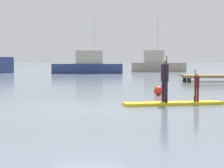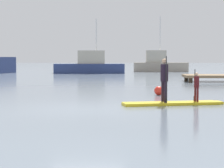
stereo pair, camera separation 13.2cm
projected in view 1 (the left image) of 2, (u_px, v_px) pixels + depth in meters
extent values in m
plane|color=slate|center=(87.00, 108.00, 14.07)|extent=(240.00, 240.00, 0.00)
cube|color=gold|center=(171.00, 103.00, 15.08)|extent=(3.55, 1.49, 0.10)
cube|color=gold|center=(218.00, 102.00, 15.44)|extent=(0.35, 0.54, 0.09)
cylinder|color=black|center=(163.00, 91.00, 15.16)|extent=(0.11, 0.11, 0.74)
cylinder|color=black|center=(166.00, 92.00, 14.85)|extent=(0.11, 0.11, 0.74)
cylinder|color=black|center=(165.00, 73.00, 14.96)|extent=(0.33, 0.33, 0.61)
sphere|color=tan|center=(165.00, 61.00, 14.94)|extent=(0.18, 0.18, 0.18)
cylinder|color=black|center=(167.00, 79.00, 14.78)|extent=(0.03, 0.03, 1.64)
cube|color=black|center=(166.00, 100.00, 14.82)|extent=(0.06, 0.14, 0.18)
cylinder|color=#4C1419|center=(195.00, 94.00, 15.36)|extent=(0.08, 0.08, 0.50)
cylinder|color=#4C1419|center=(198.00, 95.00, 15.15)|extent=(0.08, 0.08, 0.50)
cylinder|color=#4C1419|center=(197.00, 82.00, 15.23)|extent=(0.22, 0.22, 0.41)
sphere|color=beige|center=(197.00, 74.00, 15.21)|extent=(0.12, 0.12, 0.12)
cylinder|color=black|center=(195.00, 85.00, 15.39)|extent=(0.03, 0.03, 1.16)
cube|color=black|center=(195.00, 98.00, 15.43)|extent=(0.06, 0.14, 0.18)
cube|color=#9E9384|center=(158.00, 67.00, 50.15)|extent=(6.39, 2.18, 1.11)
cube|color=#B2AD9E|center=(154.00, 56.00, 50.07)|extent=(2.36, 1.50, 1.43)
cylinder|color=silver|center=(158.00, 33.00, 49.90)|extent=(0.12, 0.12, 4.02)
cube|color=navy|center=(87.00, 69.00, 44.75)|extent=(7.57, 2.74, 1.03)
cube|color=#B2AD9E|center=(89.00, 57.00, 44.69)|extent=(2.98, 1.80, 1.40)
cylinder|color=silver|center=(94.00, 35.00, 44.59)|extent=(0.12, 0.12, 3.35)
cylinder|color=#473828|center=(189.00, 79.00, 28.68)|extent=(0.28, 0.28, 0.48)
cylinder|color=#473828|center=(185.00, 77.00, 30.82)|extent=(0.28, 0.28, 0.48)
sphere|color=red|center=(158.00, 91.00, 18.86)|extent=(0.41, 0.41, 0.41)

